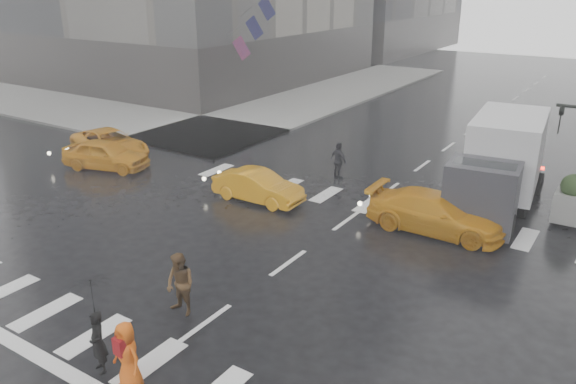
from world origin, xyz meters
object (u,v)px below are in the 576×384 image
Objects in this scene: taxi_front at (106,154)px; box_truck at (500,163)px; taxi_mid at (258,186)px; pedestrian_orange at (127,355)px; pedestrian_brown at (180,284)px.

taxi_front is 17.64m from box_truck.
taxi_mid is 0.57× the size of box_truck.
taxi_front is 1.09× the size of taxi_mid.
taxi_mid is (8.55, 0.56, -0.08)m from taxi_front.
box_truck reaches higher than pedestrian_orange.
pedestrian_orange is 0.39× the size of taxi_front.
taxi_mid is at bearing -102.24° from taxi_front.
pedestrian_brown is 0.43× the size of taxi_front.
box_truck is (4.11, 15.11, 1.09)m from pedestrian_orange.
taxi_front is at bearing -169.58° from box_truck.
pedestrian_orange reaches higher than taxi_front.
pedestrian_brown is at bearing -118.89° from box_truck.
taxi_mid is at bearing 117.01° from pedestrian_brown.
pedestrian_brown is 8.47m from taxi_mid.
pedestrian_brown is 3.00m from pedestrian_orange.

